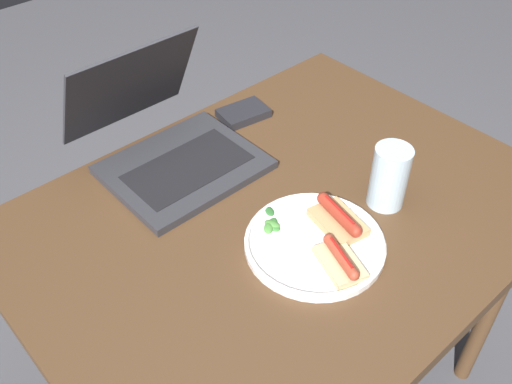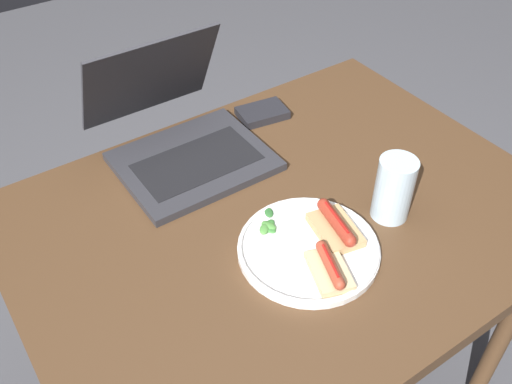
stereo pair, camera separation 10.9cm
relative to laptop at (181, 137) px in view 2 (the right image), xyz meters
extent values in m
cube|color=#4C331E|center=(0.08, -0.29, -0.06)|extent=(1.06, 0.80, 0.04)
cylinder|color=#4C331E|center=(0.52, 0.03, -0.42)|extent=(0.04, 0.04, 0.69)
cylinder|color=#4C331E|center=(-0.37, 0.03, -0.42)|extent=(0.04, 0.04, 0.69)
cylinder|color=#4C331E|center=(0.52, -0.61, -0.42)|extent=(0.04, 0.04, 0.69)
cube|color=#2D2D33|center=(0.00, -0.05, -0.03)|extent=(0.32, 0.26, 0.02)
cube|color=black|center=(0.00, -0.07, -0.03)|extent=(0.26, 0.14, 0.00)
cube|color=#2D2D33|center=(0.00, 0.13, 0.08)|extent=(0.32, 0.12, 0.22)
cube|color=#0C1433|center=(0.00, 0.13, 0.09)|extent=(0.28, 0.10, 0.19)
cylinder|color=white|center=(0.05, -0.40, -0.04)|extent=(0.26, 0.26, 0.01)
torus|color=white|center=(0.05, -0.40, -0.03)|extent=(0.26, 0.26, 0.01)
cube|color=#D6B784|center=(0.04, -0.47, -0.02)|extent=(0.09, 0.11, 0.01)
cylinder|color=#9E3D28|center=(0.04, -0.47, -0.01)|extent=(0.05, 0.09, 0.02)
sphere|color=#9E3D28|center=(0.02, -0.51, -0.01)|extent=(0.02, 0.02, 0.02)
sphere|color=#9E3D28|center=(0.05, -0.43, -0.01)|extent=(0.02, 0.02, 0.02)
cylinder|color=red|center=(0.04, -0.47, 0.00)|extent=(0.03, 0.07, 0.01)
cube|color=tan|center=(0.11, -0.40, -0.02)|extent=(0.09, 0.12, 0.02)
cylinder|color=maroon|center=(0.11, -0.40, 0.00)|extent=(0.04, 0.11, 0.02)
sphere|color=maroon|center=(0.10, -0.45, 0.00)|extent=(0.02, 0.02, 0.02)
sphere|color=maroon|center=(0.12, -0.35, 0.00)|extent=(0.02, 0.02, 0.02)
cylinder|color=red|center=(0.11, -0.40, 0.01)|extent=(0.02, 0.09, 0.01)
ellipsoid|color=#2D662D|center=(0.04, -0.28, -0.03)|extent=(0.03, 0.03, 0.01)
ellipsoid|color=#4C8E3D|center=(0.02, -0.31, -0.03)|extent=(0.03, 0.04, 0.01)
ellipsoid|color=#387A33|center=(0.01, -0.32, -0.03)|extent=(0.02, 0.03, 0.01)
ellipsoid|color=#4C8E3D|center=(0.00, -0.32, -0.02)|extent=(0.03, 0.03, 0.01)
ellipsoid|color=#387A33|center=(0.02, -0.31, -0.03)|extent=(0.03, 0.03, 0.01)
cylinder|color=silver|center=(0.24, -0.41, 0.02)|extent=(0.07, 0.07, 0.13)
cube|color=#232328|center=(0.23, 0.02, -0.03)|extent=(0.13, 0.10, 0.02)
camera|label=1|loc=(-0.52, -0.87, 0.75)|focal=40.00mm
camera|label=2|loc=(-0.44, -0.93, 0.75)|focal=40.00mm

